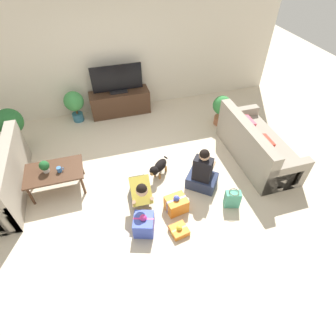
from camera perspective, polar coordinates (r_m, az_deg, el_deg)
name	(u,v)px	position (r m, az deg, el deg)	size (l,w,h in m)	color
ground_plane	(138,176)	(5.13, -6.61, -1.64)	(16.00, 16.00, 0.00)	beige
wall_back	(110,57)	(6.65, -12.59, 22.52)	(8.40, 0.06, 2.60)	beige
sofa_right	(256,146)	(5.56, 18.56, 4.54)	(0.88, 1.97, 0.87)	gray
coffee_table	(54,173)	(5.01, -23.53, -0.95)	(0.99, 0.64, 0.45)	#472D1E
tv_console	(120,103)	(6.81, -10.34, 13.84)	(1.43, 0.47, 0.57)	#472D1E
tv	(117,81)	(6.54, -11.01, 18.19)	(1.18, 0.20, 0.66)	black
potted_plant_corner_right	(222,108)	(6.33, 11.62, 12.72)	(0.43, 0.43, 0.72)	#A36042
potted_plant_back_left	(74,103)	(6.68, -19.73, 13.14)	(0.45, 0.45, 0.75)	#336B84
potted_plant_corner_left	(10,123)	(6.28, -31.14, 8.35)	(0.53, 0.53, 0.90)	#4C4C51
person_kneeling	(140,191)	(4.43, -6.07, -4.90)	(0.36, 0.78, 0.76)	#23232D
person_sitting	(202,174)	(4.72, 7.50, -1.27)	(0.66, 0.64, 0.90)	#283351
dog	(159,167)	(4.94, -2.07, 0.18)	(0.45, 0.43, 0.36)	black
gift_box_a	(176,204)	(4.47, 1.82, -7.86)	(0.38, 0.34, 0.35)	orange
gift_box_b	(144,224)	(4.23, -5.27, -12.06)	(0.40, 0.42, 0.38)	#3D51BC
gift_box_c	(179,230)	(4.28, 2.44, -13.36)	(0.30, 0.30, 0.17)	orange
gift_bag_a	(232,199)	(4.63, 13.83, -6.56)	(0.29, 0.21, 0.35)	#4CA384
mug	(59,169)	(4.89, -22.57, -0.29)	(0.12, 0.08, 0.09)	#386BAD
tabletop_plant	(44,166)	(4.94, -25.31, 0.36)	(0.17, 0.17, 0.22)	beige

